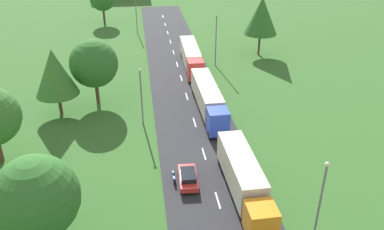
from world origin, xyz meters
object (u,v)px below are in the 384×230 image
truck_second (208,98)px  tree_pine (94,64)px  car_second (188,177)px  lamppost_second (141,94)px  lamppost_lead (320,202)px  truck_third (191,56)px  lamppost_third (216,38)px  tree_birch (55,72)px  truck_lead (244,178)px  tree_elm (261,16)px  motorcycle_courier (174,177)px  tree_maple (36,198)px  lamppost_fourth (136,14)px

truck_second → tree_pine: tree_pine is taller
car_second → lamppost_second: (-4.05, 12.90, 3.42)m
lamppost_lead → truck_third: bearing=96.0°
lamppost_second → lamppost_third: bearing=55.8°
tree_birch → tree_pine: bearing=30.8°
truck_lead → tree_elm: (12.94, 39.02, 5.01)m
truck_lead → lamppost_third: size_ratio=1.41×
motorcycle_courier → lamppost_third: size_ratio=0.22×
truck_lead → lamppost_lead: bearing=-59.8°
tree_birch → tree_maple: (2.24, -23.79, -0.81)m
truck_third → tree_birch: 24.35m
tree_birch → tree_elm: size_ratio=0.86×
tree_birch → tree_pine: size_ratio=0.99×
truck_third → tree_birch: (-19.35, -14.27, 3.86)m
truck_second → motorcycle_courier: 15.49m
motorcycle_courier → tree_elm: (19.22, 35.67, 6.65)m
lamppost_third → tree_pine: tree_pine is taller
car_second → tree_maple: 14.77m
lamppost_fourth → tree_pine: 33.59m
lamppost_third → car_second: bearing=-105.6°
truck_second → truck_third: bearing=90.0°
lamppost_third → tree_elm: size_ratio=0.85×
motorcycle_courier → tree_elm: tree_elm is taller
truck_third → tree_pine: 19.08m
truck_second → tree_maple: 27.63m
lamppost_lead → tree_maple: (-21.39, 2.97, 0.47)m
car_second → lamppost_fourth: (-4.01, 52.87, 3.44)m
truck_lead → tree_elm: tree_elm is taller
lamppost_third → tree_maple: 44.15m
truck_lead → motorcycle_courier: truck_lead is taller
lamppost_lead → tree_maple: bearing=172.1°
truck_second → car_second: size_ratio=3.49×
tree_elm → truck_second: bearing=-121.6°
truck_third → tree_birch: size_ratio=1.62×
truck_second → tree_birch: 19.84m
truck_third → lamppost_third: bearing=7.7°
lamppost_third → tree_pine: 22.53m
truck_lead → car_second: (-4.91, 2.70, -1.39)m
lamppost_second → lamppost_third: (12.97, 19.07, 0.72)m
car_second → truck_third: bearing=81.6°
car_second → lamppost_lead: lamppost_lead is taller
tree_pine → truck_third: bearing=38.0°
car_second → lamppost_fourth: 53.13m
motorcycle_courier → tree_pine: bearing=114.4°
motorcycle_courier → lamppost_fourth: (-2.64, 52.22, 3.69)m
lamppost_lead → tree_pine: tree_pine is taller
truck_lead → lamppost_lead: 8.39m
lamppost_third → tree_birch: 27.91m
truck_second → lamppost_lead: lamppost_lead is taller
lamppost_third → truck_second: bearing=-104.0°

